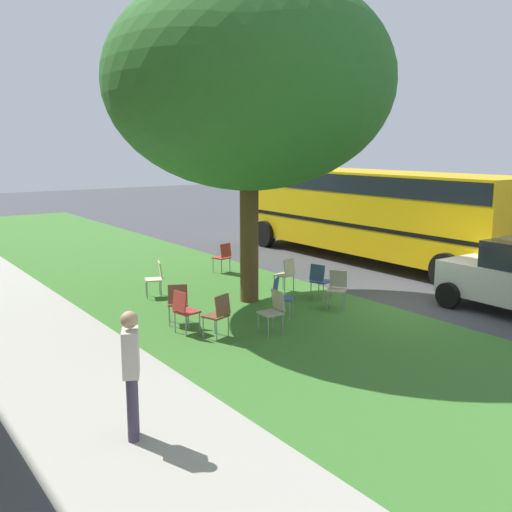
{
  "coord_description": "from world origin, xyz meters",
  "views": [
    {
      "loc": [
        -8.92,
        10.5,
        3.72
      ],
      "look_at": [
        3.23,
        1.9,
        0.91
      ],
      "focal_mm": 41.6,
      "sensor_mm": 36.0,
      "label": 1
    }
  ],
  "objects_px": {
    "street_tree": "(249,83)",
    "chair_3": "(184,309)",
    "chair_0": "(280,294)",
    "chair_9": "(274,309)",
    "chair_4": "(286,272)",
    "chair_6": "(223,255)",
    "chair_1": "(320,279)",
    "school_bus": "(370,206)",
    "chair_5": "(178,300)",
    "chair_8": "(337,286)",
    "chair_2": "(156,276)",
    "pedestrian_0": "(131,370)",
    "chair_7": "(218,313)"
  },
  "relations": [
    {
      "from": "chair_1",
      "to": "chair_6",
      "type": "height_order",
      "value": "same"
    },
    {
      "from": "street_tree",
      "to": "chair_0",
      "type": "bearing_deg",
      "value": 170.82
    },
    {
      "from": "chair_3",
      "to": "chair_9",
      "type": "xyz_separation_m",
      "value": [
        -1.04,
        -1.44,
        0.0
      ]
    },
    {
      "from": "chair_3",
      "to": "chair_7",
      "type": "distance_m",
      "value": 0.76
    },
    {
      "from": "school_bus",
      "to": "chair_9",
      "type": "bearing_deg",
      "value": 121.4
    },
    {
      "from": "street_tree",
      "to": "chair_2",
      "type": "bearing_deg",
      "value": 44.93
    },
    {
      "from": "chair_0",
      "to": "chair_1",
      "type": "height_order",
      "value": "same"
    },
    {
      "from": "school_bus",
      "to": "chair_0",
      "type": "bearing_deg",
      "value": 119.17
    },
    {
      "from": "chair_5",
      "to": "street_tree",
      "type": "bearing_deg",
      "value": -72.94
    },
    {
      "from": "chair_6",
      "to": "chair_0",
      "type": "bearing_deg",
      "value": 162.67
    },
    {
      "from": "street_tree",
      "to": "chair_0",
      "type": "relative_size",
      "value": 8.55
    },
    {
      "from": "chair_0",
      "to": "chair_8",
      "type": "height_order",
      "value": "same"
    },
    {
      "from": "chair_3",
      "to": "chair_4",
      "type": "bearing_deg",
      "value": -68.32
    },
    {
      "from": "street_tree",
      "to": "chair_7",
      "type": "relative_size",
      "value": 8.55
    },
    {
      "from": "pedestrian_0",
      "to": "chair_7",
      "type": "bearing_deg",
      "value": -47.29
    },
    {
      "from": "chair_5",
      "to": "chair_8",
      "type": "distance_m",
      "value": 3.71
    },
    {
      "from": "chair_7",
      "to": "pedestrian_0",
      "type": "distance_m",
      "value": 4.1
    },
    {
      "from": "chair_2",
      "to": "pedestrian_0",
      "type": "xyz_separation_m",
      "value": [
        -6.39,
        3.43,
        0.41
      ]
    },
    {
      "from": "school_bus",
      "to": "street_tree",
      "type": "bearing_deg",
      "value": 108.15
    },
    {
      "from": "chair_7",
      "to": "chair_6",
      "type": "bearing_deg",
      "value": -33.04
    },
    {
      "from": "chair_2",
      "to": "pedestrian_0",
      "type": "distance_m",
      "value": 7.26
    },
    {
      "from": "chair_0",
      "to": "chair_9",
      "type": "bearing_deg",
      "value": 135.67
    },
    {
      "from": "chair_0",
      "to": "chair_3",
      "type": "relative_size",
      "value": 1.0
    },
    {
      "from": "school_bus",
      "to": "pedestrian_0",
      "type": "distance_m",
      "value": 13.09
    },
    {
      "from": "chair_4",
      "to": "school_bus",
      "type": "bearing_deg",
      "value": -69.22
    },
    {
      "from": "chair_6",
      "to": "school_bus",
      "type": "bearing_deg",
      "value": -102.25
    },
    {
      "from": "chair_1",
      "to": "school_bus",
      "type": "distance_m",
      "value": 5.6
    },
    {
      "from": "chair_3",
      "to": "chair_5",
      "type": "height_order",
      "value": "same"
    },
    {
      "from": "street_tree",
      "to": "chair_1",
      "type": "xyz_separation_m",
      "value": [
        -0.87,
        -1.47,
        -4.57
      ]
    },
    {
      "from": "chair_0",
      "to": "chair_6",
      "type": "relative_size",
      "value": 1.0
    },
    {
      "from": "chair_7",
      "to": "chair_2",
      "type": "bearing_deg",
      "value": -6.83
    },
    {
      "from": "street_tree",
      "to": "chair_3",
      "type": "distance_m",
      "value": 5.37
    },
    {
      "from": "chair_1",
      "to": "chair_4",
      "type": "relative_size",
      "value": 1.0
    },
    {
      "from": "chair_4",
      "to": "chair_6",
      "type": "height_order",
      "value": "same"
    },
    {
      "from": "chair_7",
      "to": "school_bus",
      "type": "xyz_separation_m",
      "value": [
        3.97,
        -8.2,
        1.24
      ]
    },
    {
      "from": "chair_5",
      "to": "school_bus",
      "type": "relative_size",
      "value": 0.08
    },
    {
      "from": "chair_7",
      "to": "chair_9",
      "type": "height_order",
      "value": "same"
    },
    {
      "from": "chair_6",
      "to": "chair_4",
      "type": "bearing_deg",
      "value": -178.77
    },
    {
      "from": "chair_0",
      "to": "chair_7",
      "type": "bearing_deg",
      "value": 102.89
    },
    {
      "from": "chair_4",
      "to": "chair_6",
      "type": "distance_m",
      "value": 2.91
    },
    {
      "from": "street_tree",
      "to": "school_bus",
      "type": "distance_m",
      "value": 7.24
    },
    {
      "from": "chair_2",
      "to": "chair_3",
      "type": "relative_size",
      "value": 1.0
    },
    {
      "from": "chair_5",
      "to": "chair_8",
      "type": "xyz_separation_m",
      "value": [
        -1.01,
        -3.57,
        0.0
      ]
    },
    {
      "from": "chair_2",
      "to": "chair_4",
      "type": "relative_size",
      "value": 1.0
    },
    {
      "from": "chair_5",
      "to": "chair_3",
      "type": "bearing_deg",
      "value": 163.32
    },
    {
      "from": "street_tree",
      "to": "chair_8",
      "type": "xyz_separation_m",
      "value": [
        -1.72,
        -1.26,
        -4.57
      ]
    },
    {
      "from": "chair_8",
      "to": "school_bus",
      "type": "xyz_separation_m",
      "value": [
        3.72,
        -4.85,
        1.24
      ]
    },
    {
      "from": "chair_9",
      "to": "pedestrian_0",
      "type": "xyz_separation_m",
      "value": [
        -2.36,
        4.03,
        0.41
      ]
    },
    {
      "from": "chair_2",
      "to": "chair_8",
      "type": "height_order",
      "value": "same"
    },
    {
      "from": "chair_3",
      "to": "chair_8",
      "type": "relative_size",
      "value": 1.0
    }
  ]
}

